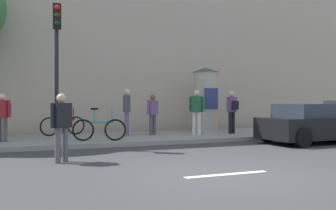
{
  "coord_description": "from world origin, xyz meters",
  "views": [
    {
      "loc": [
        -3.61,
        -6.11,
        1.42
      ],
      "look_at": [
        -0.47,
        2.0,
        1.36
      ],
      "focal_mm": 38.09,
      "sensor_mm": 36.0,
      "label": 1
    }
  ],
  "objects_px": {
    "pedestrian_with_bag": "(153,112)",
    "parked_car_red": "(315,124)",
    "traffic_light": "(57,50)",
    "pedestrian_in_red_top": "(232,108)",
    "pedestrian_with_backpack": "(196,108)",
    "poster_column": "(205,99)",
    "bicycle_leaning": "(63,125)",
    "bicycle_upright": "(99,129)",
    "pedestrian_near_pole": "(127,108)",
    "pedestrian_in_dark_shirt": "(61,122)",
    "pedestrian_in_light_jacket": "(3,113)"
  },
  "relations": [
    {
      "from": "pedestrian_in_dark_shirt",
      "to": "bicycle_upright",
      "type": "xyz_separation_m",
      "value": [
        1.44,
        3.06,
        -0.42
      ]
    },
    {
      "from": "poster_column",
      "to": "pedestrian_with_backpack",
      "type": "relative_size",
      "value": 1.6
    },
    {
      "from": "pedestrian_in_light_jacket",
      "to": "bicycle_leaning",
      "type": "height_order",
      "value": "pedestrian_in_light_jacket"
    },
    {
      "from": "poster_column",
      "to": "pedestrian_in_light_jacket",
      "type": "relative_size",
      "value": 1.81
    },
    {
      "from": "parked_car_red",
      "to": "pedestrian_near_pole",
      "type": "bearing_deg",
      "value": 149.41
    },
    {
      "from": "pedestrian_with_backpack",
      "to": "bicycle_leaning",
      "type": "relative_size",
      "value": 1.02
    },
    {
      "from": "pedestrian_with_bag",
      "to": "bicycle_upright",
      "type": "xyz_separation_m",
      "value": [
        -2.35,
        -1.44,
        -0.52
      ]
    },
    {
      "from": "parked_car_red",
      "to": "pedestrian_in_red_top",
      "type": "bearing_deg",
      "value": 120.53
    },
    {
      "from": "poster_column",
      "to": "pedestrian_with_backpack",
      "type": "distance_m",
      "value": 1.7
    },
    {
      "from": "pedestrian_with_backpack",
      "to": "bicycle_upright",
      "type": "relative_size",
      "value": 1.02
    },
    {
      "from": "pedestrian_in_red_top",
      "to": "bicycle_upright",
      "type": "distance_m",
      "value": 5.65
    },
    {
      "from": "pedestrian_in_dark_shirt",
      "to": "bicycle_leaning",
      "type": "distance_m",
      "value": 5.57
    },
    {
      "from": "pedestrian_with_bag",
      "to": "bicycle_upright",
      "type": "bearing_deg",
      "value": -148.55
    },
    {
      "from": "pedestrian_in_light_jacket",
      "to": "pedestrian_with_bag",
      "type": "relative_size",
      "value": 0.99
    },
    {
      "from": "traffic_light",
      "to": "pedestrian_in_red_top",
      "type": "relative_size",
      "value": 2.44
    },
    {
      "from": "traffic_light",
      "to": "pedestrian_with_backpack",
      "type": "relative_size",
      "value": 2.42
    },
    {
      "from": "pedestrian_in_dark_shirt",
      "to": "bicycle_leaning",
      "type": "height_order",
      "value": "pedestrian_in_dark_shirt"
    },
    {
      "from": "pedestrian_with_backpack",
      "to": "parked_car_red",
      "type": "xyz_separation_m",
      "value": [
        3.15,
        -3.07,
        -0.52
      ]
    },
    {
      "from": "pedestrian_in_red_top",
      "to": "parked_car_red",
      "type": "relative_size",
      "value": 0.42
    },
    {
      "from": "pedestrian_near_pole",
      "to": "pedestrian_in_light_jacket",
      "type": "relative_size",
      "value": 1.15
    },
    {
      "from": "pedestrian_with_backpack",
      "to": "bicycle_upright",
      "type": "distance_m",
      "value": 4.25
    },
    {
      "from": "poster_column",
      "to": "pedestrian_in_dark_shirt",
      "type": "bearing_deg",
      "value": -140.67
    },
    {
      "from": "pedestrian_in_light_jacket",
      "to": "bicycle_leaning",
      "type": "relative_size",
      "value": 0.9
    },
    {
      "from": "traffic_light",
      "to": "pedestrian_with_backpack",
      "type": "distance_m",
      "value": 5.93
    },
    {
      "from": "pedestrian_in_red_top",
      "to": "bicycle_leaning",
      "type": "relative_size",
      "value": 1.01
    },
    {
      "from": "bicycle_leaning",
      "to": "bicycle_upright",
      "type": "xyz_separation_m",
      "value": [
        0.96,
        -2.47,
        0.0
      ]
    },
    {
      "from": "poster_column",
      "to": "pedestrian_near_pole",
      "type": "xyz_separation_m",
      "value": [
        -3.8,
        -0.85,
        -0.37
      ]
    },
    {
      "from": "pedestrian_in_light_jacket",
      "to": "bicycle_leaning",
      "type": "distance_m",
      "value": 2.61
    },
    {
      "from": "pedestrian_in_red_top",
      "to": "bicycle_leaning",
      "type": "bearing_deg",
      "value": 165.58
    },
    {
      "from": "pedestrian_in_dark_shirt",
      "to": "pedestrian_in_red_top",
      "type": "height_order",
      "value": "pedestrian_in_red_top"
    },
    {
      "from": "pedestrian_with_bag",
      "to": "pedestrian_with_backpack",
      "type": "xyz_separation_m",
      "value": [
        1.72,
        -0.39,
        0.13
      ]
    },
    {
      "from": "poster_column",
      "to": "bicycle_leaning",
      "type": "relative_size",
      "value": 1.64
    },
    {
      "from": "traffic_light",
      "to": "poster_column",
      "type": "bearing_deg",
      "value": 23.07
    },
    {
      "from": "pedestrian_in_light_jacket",
      "to": "pedestrian_with_backpack",
      "type": "bearing_deg",
      "value": 1.17
    },
    {
      "from": "pedestrian_in_dark_shirt",
      "to": "bicycle_upright",
      "type": "bearing_deg",
      "value": 64.77
    },
    {
      "from": "poster_column",
      "to": "pedestrian_with_backpack",
      "type": "bearing_deg",
      "value": -129.66
    },
    {
      "from": "bicycle_leaning",
      "to": "traffic_light",
      "type": "bearing_deg",
      "value": -98.07
    },
    {
      "from": "pedestrian_near_pole",
      "to": "bicycle_leaning",
      "type": "bearing_deg",
      "value": 156.2
    },
    {
      "from": "bicycle_upright",
      "to": "pedestrian_with_bag",
      "type": "bearing_deg",
      "value": 31.45
    },
    {
      "from": "poster_column",
      "to": "bicycle_upright",
      "type": "bearing_deg",
      "value": -155.67
    },
    {
      "from": "pedestrian_with_bag",
      "to": "parked_car_red",
      "type": "relative_size",
      "value": 0.38
    },
    {
      "from": "traffic_light",
      "to": "pedestrian_in_red_top",
      "type": "bearing_deg",
      "value": 10.2
    },
    {
      "from": "poster_column",
      "to": "parked_car_red",
      "type": "distance_m",
      "value": 4.9
    },
    {
      "from": "poster_column",
      "to": "pedestrian_with_backpack",
      "type": "xyz_separation_m",
      "value": [
        -1.05,
        -1.27,
        -0.4
      ]
    },
    {
      "from": "pedestrian_in_red_top",
      "to": "pedestrian_with_backpack",
      "type": "relative_size",
      "value": 0.99
    },
    {
      "from": "pedestrian_with_bag",
      "to": "parked_car_red",
      "type": "xyz_separation_m",
      "value": [
        4.87,
        -3.46,
        -0.39
      ]
    },
    {
      "from": "pedestrian_in_dark_shirt",
      "to": "bicycle_upright",
      "type": "relative_size",
      "value": 0.95
    },
    {
      "from": "pedestrian_in_red_top",
      "to": "pedestrian_with_backpack",
      "type": "height_order",
      "value": "pedestrian_with_backpack"
    },
    {
      "from": "pedestrian_in_red_top",
      "to": "bicycle_upright",
      "type": "relative_size",
      "value": 1.01
    },
    {
      "from": "pedestrian_with_backpack",
      "to": "parked_car_red",
      "type": "height_order",
      "value": "pedestrian_with_backpack"
    }
  ]
}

